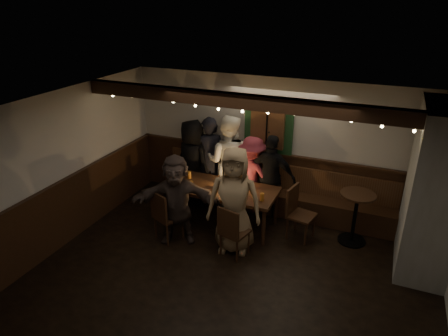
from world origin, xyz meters
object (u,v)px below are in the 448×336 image
at_px(person_f, 176,199).
at_px(person_g, 234,200).
at_px(chair_near_left, 164,213).
at_px(high_top, 356,212).
at_px(person_d, 252,175).
at_px(dining_table, 220,190).
at_px(person_b, 209,160).
at_px(chair_near_right, 232,229).
at_px(person_c, 228,161).
at_px(person_a, 193,162).
at_px(person_e, 271,177).
at_px(chair_end, 297,209).

relative_size(person_f, person_g, 0.87).
height_order(chair_near_left, high_top, same).
bearing_deg(chair_near_left, person_d, 57.41).
bearing_deg(dining_table, person_f, -119.42).
bearing_deg(person_g, person_b, 116.14).
bearing_deg(chair_near_right, high_top, 34.43).
bearing_deg(person_g, person_f, 176.92).
relative_size(chair_near_right, person_g, 0.50).
bearing_deg(person_c, person_g, 109.25).
distance_m(chair_near_left, chair_near_right, 1.25).
height_order(chair_near_left, person_d, person_d).
xyz_separation_m(person_d, person_g, (0.17, -1.37, 0.15)).
height_order(chair_near_right, person_a, person_a).
bearing_deg(person_d, person_f, 71.23).
relative_size(high_top, person_b, 0.52).
xyz_separation_m(chair_near_right, person_b, (-1.15, 1.66, 0.39)).
relative_size(high_top, person_f, 0.58).
relative_size(chair_near_left, person_e, 0.57).
distance_m(chair_near_right, person_e, 1.59).
distance_m(chair_end, person_b, 2.12).
xyz_separation_m(chair_near_right, chair_end, (0.83, 1.00, 0.03)).
relative_size(person_a, person_f, 1.09).
relative_size(high_top, person_e, 0.57).
distance_m(chair_near_left, person_d, 1.92).
relative_size(dining_table, chair_near_right, 2.31).
height_order(person_d, person_e, person_e).
distance_m(person_b, person_d, 0.94).
height_order(chair_near_left, person_e, person_e).
relative_size(person_b, person_g, 0.99).
height_order(chair_near_right, person_g, person_g).
height_order(chair_end, person_e, person_e).
distance_m(chair_end, person_g, 1.23).
height_order(dining_table, person_d, person_d).
relative_size(dining_table, chair_near_left, 2.25).
xyz_separation_m(person_c, person_g, (0.69, -1.43, -0.03)).
bearing_deg(person_e, chair_near_left, 52.53).
relative_size(chair_end, person_b, 0.53).
bearing_deg(person_b, person_c, 155.40).
height_order(chair_end, high_top, chair_end).
bearing_deg(person_b, person_g, 103.37).
bearing_deg(chair_end, person_d, 150.22).
xyz_separation_m(dining_table, person_d, (0.37, 0.72, 0.08)).
distance_m(dining_table, person_d, 0.81).
bearing_deg(person_e, high_top, 173.41).
distance_m(person_d, person_e, 0.41).
bearing_deg(person_c, chair_near_left, 66.47).
relative_size(person_a, person_g, 0.96).
distance_m(person_b, person_f, 1.58).
bearing_deg(person_e, dining_table, 45.98).
relative_size(person_b, person_f, 1.13).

